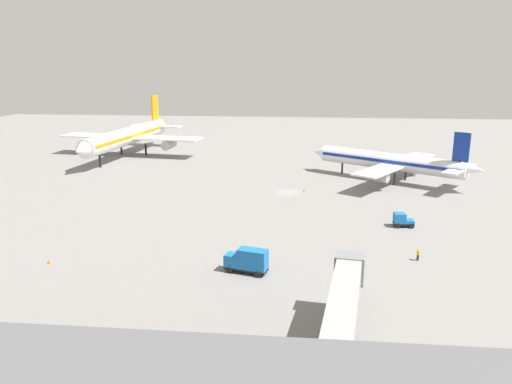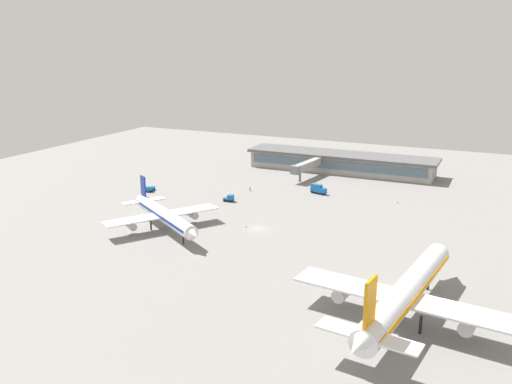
{
  "view_description": "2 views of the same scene",
  "coord_description": "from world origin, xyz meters",
  "px_view_note": "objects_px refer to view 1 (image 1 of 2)",
  "views": [
    {
      "loc": [
        3.97,
        -103.24,
        26.89
      ],
      "look_at": [
        -3.79,
        -25.71,
        6.61
      ],
      "focal_mm": 35.8,
      "sensor_mm": 36.0,
      "label": 1
    },
    {
      "loc": [
        -60.43,
        132.42,
        50.59
      ],
      "look_at": [
        8.73,
        -16.99,
        5.44
      ],
      "focal_mm": 38.51,
      "sensor_mm": 36.0,
      "label": 2
    }
  ],
  "objects_px": {
    "airplane_taxiing": "(128,136)",
    "catering_truck": "(248,261)",
    "safety_cone_near_gate": "(304,191)",
    "safety_cone_mid_apron": "(49,262)",
    "ground_crew_worker": "(418,255)",
    "airplane_at_gate": "(391,162)",
    "baggage_tug": "(402,220)"
  },
  "relations": [
    {
      "from": "catering_truck",
      "to": "ground_crew_worker",
      "type": "xyz_separation_m",
      "value": [
        22.89,
        6.55,
        -0.85
      ]
    },
    {
      "from": "catering_truck",
      "to": "baggage_tug",
      "type": "bearing_deg",
      "value": -122.29
    },
    {
      "from": "ground_crew_worker",
      "to": "safety_cone_mid_apron",
      "type": "xyz_separation_m",
      "value": [
        -50.11,
        -6.33,
        -0.55
      ]
    },
    {
      "from": "airplane_at_gate",
      "to": "safety_cone_near_gate",
      "type": "height_order",
      "value": "airplane_at_gate"
    },
    {
      "from": "airplane_taxiing",
      "to": "baggage_tug",
      "type": "bearing_deg",
      "value": 56.84
    },
    {
      "from": "ground_crew_worker",
      "to": "safety_cone_mid_apron",
      "type": "distance_m",
      "value": 50.51
    },
    {
      "from": "airplane_taxiing",
      "to": "catering_truck",
      "type": "height_order",
      "value": "airplane_taxiing"
    },
    {
      "from": "airplane_taxiing",
      "to": "baggage_tug",
      "type": "distance_m",
      "value": 87.9
    },
    {
      "from": "baggage_tug",
      "to": "safety_cone_mid_apron",
      "type": "bearing_deg",
      "value": 18.59
    },
    {
      "from": "airplane_at_gate",
      "to": "ground_crew_worker",
      "type": "relative_size",
      "value": 21.57
    },
    {
      "from": "baggage_tug",
      "to": "safety_cone_near_gate",
      "type": "distance_m",
      "value": 26.77
    },
    {
      "from": "airplane_taxiing",
      "to": "catering_truck",
      "type": "xyz_separation_m",
      "value": [
        43.36,
        -78.56,
        -4.11
      ]
    },
    {
      "from": "airplane_taxiing",
      "to": "safety_cone_near_gate",
      "type": "height_order",
      "value": "airplane_taxiing"
    },
    {
      "from": "catering_truck",
      "to": "safety_cone_near_gate",
      "type": "distance_m",
      "value": 43.2
    },
    {
      "from": "ground_crew_worker",
      "to": "safety_cone_near_gate",
      "type": "relative_size",
      "value": 2.78
    },
    {
      "from": "airplane_taxiing",
      "to": "catering_truck",
      "type": "distance_m",
      "value": 89.83
    },
    {
      "from": "safety_cone_near_gate",
      "to": "safety_cone_mid_apron",
      "type": "xyz_separation_m",
      "value": [
        -34.16,
        -42.39,
        0.0
      ]
    },
    {
      "from": "catering_truck",
      "to": "safety_cone_near_gate",
      "type": "xyz_separation_m",
      "value": [
        6.95,
        42.62,
        -1.4
      ]
    },
    {
      "from": "ground_crew_worker",
      "to": "airplane_taxiing",
      "type": "bearing_deg",
      "value": 113.21
    },
    {
      "from": "airplane_at_gate",
      "to": "safety_cone_mid_apron",
      "type": "xyz_separation_m",
      "value": [
        -53.63,
        -54.25,
        -4.23
      ]
    },
    {
      "from": "airplane_at_gate",
      "to": "airplane_taxiing",
      "type": "height_order",
      "value": "airplane_taxiing"
    },
    {
      "from": "safety_cone_near_gate",
      "to": "safety_cone_mid_apron",
      "type": "relative_size",
      "value": 1.0
    },
    {
      "from": "airplane_at_gate",
      "to": "baggage_tug",
      "type": "xyz_separation_m",
      "value": [
        -3.15,
        -33.05,
        -3.37
      ]
    },
    {
      "from": "catering_truck",
      "to": "safety_cone_mid_apron",
      "type": "height_order",
      "value": "catering_truck"
    },
    {
      "from": "airplane_at_gate",
      "to": "catering_truck",
      "type": "relative_size",
      "value": 6.1
    },
    {
      "from": "airplane_taxiing",
      "to": "safety_cone_mid_apron",
      "type": "distance_m",
      "value": 80.17
    },
    {
      "from": "safety_cone_mid_apron",
      "to": "safety_cone_near_gate",
      "type": "bearing_deg",
      "value": 51.13
    },
    {
      "from": "airplane_at_gate",
      "to": "safety_cone_near_gate",
      "type": "relative_size",
      "value": 60.02
    },
    {
      "from": "ground_crew_worker",
      "to": "safety_cone_mid_apron",
      "type": "height_order",
      "value": "ground_crew_worker"
    },
    {
      "from": "airplane_at_gate",
      "to": "airplane_taxiing",
      "type": "bearing_deg",
      "value": 14.06
    },
    {
      "from": "safety_cone_mid_apron",
      "to": "catering_truck",
      "type": "bearing_deg",
      "value": -0.48
    },
    {
      "from": "airplane_at_gate",
      "to": "baggage_tug",
      "type": "distance_m",
      "value": 33.37
    }
  ]
}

